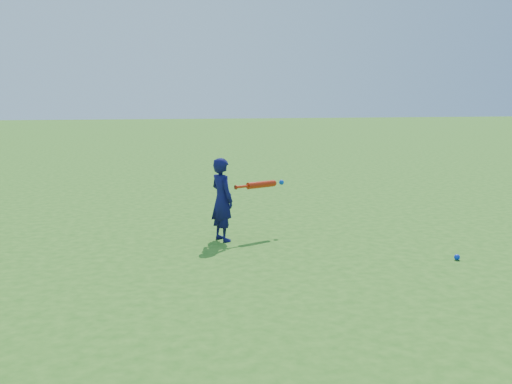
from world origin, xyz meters
The scene contains 4 objects.
ground centered at (0.00, 0.00, 0.00)m, with size 80.00×80.00×0.00m, color #2E6D1A.
child centered at (0.22, 0.32, 0.50)m, with size 0.36×0.24×1.00m, color #0F0F46.
ground_ball_blue centered at (2.53, -1.02, 0.03)m, with size 0.06×0.06×0.06m, color #0B2EC9.
bat_swing centered at (0.76, 0.52, 0.64)m, with size 0.69×0.35×0.08m.
Camera 1 is at (-0.74, -6.30, 1.70)m, focal length 40.00 mm.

